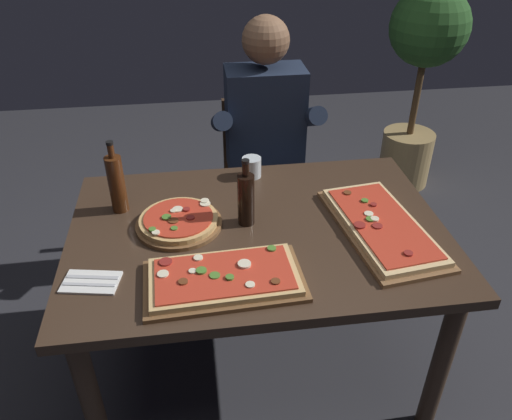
{
  "coord_description": "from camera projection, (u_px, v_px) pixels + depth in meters",
  "views": [
    {
      "loc": [
        -0.21,
        -1.52,
        1.84
      ],
      "look_at": [
        0.0,
        0.05,
        0.79
      ],
      "focal_mm": 35.46,
      "sensor_mm": 36.0,
      "label": 1
    }
  ],
  "objects": [
    {
      "name": "seated_diner",
      "position": [
        266.0,
        140.0,
        2.51
      ],
      "size": [
        0.53,
        0.41,
        1.33
      ],
      "color": "#23232D",
      "rests_on": "ground_plane"
    },
    {
      "name": "pizza_rectangular_left",
      "position": [
        382.0,
        226.0,
        1.87
      ],
      "size": [
        0.36,
        0.62,
        0.05
      ],
      "color": "brown",
      "rests_on": "dining_table"
    },
    {
      "name": "pizza_rectangular_front",
      "position": [
        224.0,
        278.0,
        1.63
      ],
      "size": [
        0.53,
        0.3,
        0.05
      ],
      "color": "brown",
      "rests_on": "dining_table"
    },
    {
      "name": "tumbler_near_camera",
      "position": [
        252.0,
        168.0,
        2.2
      ],
      "size": [
        0.08,
        0.08,
        0.09
      ],
      "color": "silver",
      "rests_on": "dining_table"
    },
    {
      "name": "napkin_cutlery_set",
      "position": [
        91.0,
        282.0,
        1.63
      ],
      "size": [
        0.2,
        0.14,
        0.01
      ],
      "color": "white",
      "rests_on": "dining_table"
    },
    {
      "name": "wine_bottle_dark",
      "position": [
        246.0,
        198.0,
        1.86
      ],
      "size": [
        0.06,
        0.06,
        0.27
      ],
      "color": "black",
      "rests_on": "dining_table"
    },
    {
      "name": "oil_bottle_amber",
      "position": [
        117.0,
        183.0,
        1.93
      ],
      "size": [
        0.06,
        0.06,
        0.3
      ],
      "color": "#47230F",
      "rests_on": "dining_table"
    },
    {
      "name": "pizza_round_far",
      "position": [
        179.0,
        221.0,
        1.89
      ],
      "size": [
        0.32,
        0.32,
        0.05
      ],
      "color": "brown",
      "rests_on": "dining_table"
    },
    {
      "name": "diner_chair",
      "position": [
        262.0,
        173.0,
        2.75
      ],
      "size": [
        0.44,
        0.44,
        0.87
      ],
      "color": "#3D2B1E",
      "rests_on": "ground_plane"
    },
    {
      "name": "dining_table",
      "position": [
        258.0,
        249.0,
        1.94
      ],
      "size": [
        1.4,
        0.96,
        0.74
      ],
      "color": "#3D2B1E",
      "rests_on": "ground_plane"
    },
    {
      "name": "potted_plant_corner",
      "position": [
        422.0,
        69.0,
        3.19
      ],
      "size": [
        0.48,
        0.48,
        1.32
      ],
      "color": "tan",
      "rests_on": "ground_plane"
    },
    {
      "name": "ground_plane",
      "position": [
        257.0,
        360.0,
        2.3
      ],
      "size": [
        6.4,
        6.4,
        0.0
      ],
      "primitive_type": "plane",
      "color": "#2D2D33"
    }
  ]
}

